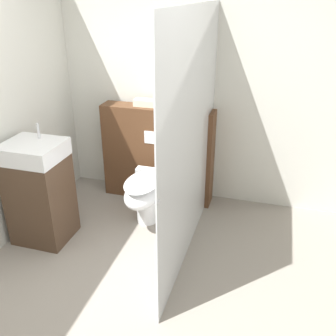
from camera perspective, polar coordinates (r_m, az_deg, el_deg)
name	(u,v)px	position (r m, az deg, el deg)	size (l,w,h in m)	color
ground_plane	(108,321)	(3.03, -9.13, -22.05)	(12.00, 12.00, 0.00)	gray
wall_back	(182,89)	(4.15, 2.08, 11.94)	(8.00, 0.06, 2.50)	silver
partition_panel	(158,154)	(4.24, -1.56, 2.17)	(1.26, 0.25, 1.09)	#51331E
shower_glass	(192,141)	(3.17, 3.74, 4.10)	(0.04, 1.99, 2.14)	silver
toilet	(145,194)	(3.80, -3.59, -3.97)	(0.36, 0.63, 0.53)	white
sink_vanity	(40,192)	(3.73, -18.97, -3.46)	(0.52, 0.46, 1.14)	#473323
hair_drier	(192,100)	(3.93, 3.68, 10.25)	(0.19, 0.08, 0.15)	#2D2D33
folded_towel	(148,103)	(4.09, -3.01, 9.87)	(0.31, 0.12, 0.07)	beige
spare_toilet_roll	(173,217)	(3.99, 0.76, -7.48)	(0.10, 0.10, 0.10)	white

